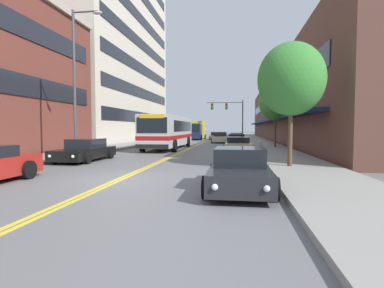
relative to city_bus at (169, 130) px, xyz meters
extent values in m
plane|color=slate|center=(1.90, 20.40, -1.67)|extent=(240.00, 240.00, 0.00)
cube|color=gray|center=(-5.30, 20.40, -1.58)|extent=(3.39, 106.00, 0.17)
cube|color=gray|center=(9.10, 20.40, -1.58)|extent=(3.39, 106.00, 0.17)
cube|color=yellow|center=(1.80, 20.40, -1.66)|extent=(0.14, 106.00, 0.01)
cube|color=yellow|center=(2.00, 20.40, -1.66)|extent=(0.14, 106.00, 0.01)
cube|color=black|center=(-7.21, -8.74, 2.94)|extent=(0.08, 14.14, 1.40)
cube|color=black|center=(-7.21, -8.74, 6.63)|extent=(0.08, 14.14, 1.40)
cube|color=beige|center=(-13.25, 14.69, 13.80)|extent=(12.00, 29.08, 30.92)
cube|color=black|center=(-7.21, 14.69, 1.77)|extent=(0.08, 26.75, 1.40)
cube|color=black|center=(-7.21, 14.69, 5.21)|extent=(0.08, 26.75, 1.40)
cube|color=black|center=(-7.21, 14.69, 8.64)|extent=(0.08, 26.75, 1.40)
cube|color=black|center=(-7.21, 14.69, 12.08)|extent=(0.08, 26.75, 1.40)
cube|color=black|center=(-7.21, 14.69, 15.51)|extent=(0.08, 26.75, 1.40)
cube|color=brown|center=(15.04, 20.40, 3.08)|extent=(8.00, 68.00, 9.49)
cube|color=navy|center=(10.49, 20.40, 1.23)|extent=(1.10, 61.20, 0.24)
cube|color=black|center=(11.00, 20.40, 4.22)|extent=(0.08, 61.20, 1.40)
cube|color=silver|center=(0.00, -0.10, -0.02)|extent=(2.55, 11.20, 2.58)
cube|color=#B21919|center=(0.00, -0.10, -0.54)|extent=(2.57, 11.22, 0.32)
cube|color=black|center=(0.00, 0.46, 0.39)|extent=(2.58, 8.74, 0.93)
cube|color=black|center=(0.00, -5.72, 0.44)|extent=(2.29, 0.04, 1.14)
cube|color=yellow|center=(0.00, -5.73, 1.09)|extent=(1.84, 0.06, 0.28)
cube|color=black|center=(0.00, -5.74, -1.14)|extent=(2.50, 0.08, 0.32)
cylinder|color=black|center=(-1.30, -3.91, -1.17)|extent=(0.30, 1.00, 1.00)
cylinder|color=black|center=(1.30, -3.91, -1.17)|extent=(0.30, 1.00, 1.00)
cylinder|color=black|center=(-1.30, 2.98, -1.17)|extent=(0.30, 1.00, 1.00)
cylinder|color=black|center=(1.30, 2.98, -1.17)|extent=(0.30, 1.00, 1.00)
cube|color=black|center=(-2.50, -10.93, -1.22)|extent=(1.80, 4.72, 0.56)
cube|color=black|center=(-2.50, -10.74, -0.67)|extent=(1.55, 2.08, 0.54)
cylinder|color=black|center=(-3.43, -12.39, -1.36)|extent=(0.22, 0.61, 0.61)
cylinder|color=black|center=(-1.58, -12.39, -1.36)|extent=(0.22, 0.61, 0.61)
cylinder|color=black|center=(-3.43, -9.46, -1.36)|extent=(0.22, 0.61, 0.61)
cylinder|color=black|center=(-1.58, -9.46, -1.36)|extent=(0.22, 0.61, 0.61)
sphere|color=silver|center=(-3.13, -13.31, -1.19)|extent=(0.16, 0.16, 0.16)
sphere|color=silver|center=(-1.87, -13.31, -1.19)|extent=(0.16, 0.16, 0.16)
cube|color=red|center=(-3.15, -8.56, -1.19)|extent=(0.18, 0.04, 0.10)
cube|color=red|center=(-1.85, -8.56, -1.19)|extent=(0.18, 0.04, 0.10)
cylinder|color=black|center=(-1.48, -17.02, -1.32)|extent=(0.22, 0.69, 0.69)
cube|color=red|center=(-3.09, -16.12, -1.10)|extent=(0.18, 0.04, 0.10)
cube|color=red|center=(-1.76, -16.12, -1.10)|extent=(0.18, 0.04, 0.10)
cube|color=#19234C|center=(-2.42, 14.93, -1.13)|extent=(1.81, 4.35, 0.73)
cube|color=black|center=(-2.42, 15.11, -0.55)|extent=(1.56, 1.91, 0.42)
cylinder|color=black|center=(-3.35, 13.58, -1.35)|extent=(0.22, 0.63, 0.63)
cylinder|color=black|center=(-1.49, 13.58, -1.35)|extent=(0.22, 0.63, 0.63)
cylinder|color=black|center=(-3.35, 16.28, -1.35)|extent=(0.22, 0.63, 0.63)
cylinder|color=black|center=(-1.49, 16.28, -1.35)|extent=(0.22, 0.63, 0.63)
sphere|color=silver|center=(-3.06, 12.74, -1.09)|extent=(0.16, 0.16, 0.16)
sphere|color=silver|center=(-1.79, 12.74, -1.09)|extent=(0.16, 0.16, 0.16)
cube|color=red|center=(-3.07, 17.12, -1.09)|extent=(0.18, 0.04, 0.10)
cube|color=red|center=(-1.77, 17.12, -1.09)|extent=(0.18, 0.04, 0.10)
cube|color=#232328|center=(6.24, -17.86, -1.21)|extent=(1.73, 4.23, 0.57)
cube|color=black|center=(6.24, -17.69, -0.65)|extent=(1.49, 1.86, 0.54)
cylinder|color=black|center=(5.36, -19.17, -1.35)|extent=(0.22, 0.62, 0.62)
cylinder|color=black|center=(7.13, -19.17, -1.35)|extent=(0.22, 0.62, 0.62)
cylinder|color=black|center=(5.36, -16.55, -1.35)|extent=(0.22, 0.62, 0.62)
cylinder|color=black|center=(7.13, -16.55, -1.35)|extent=(0.22, 0.62, 0.62)
sphere|color=silver|center=(5.64, -20.00, -1.18)|extent=(0.16, 0.16, 0.16)
sphere|color=silver|center=(6.85, -20.00, -1.18)|extent=(0.16, 0.16, 0.16)
cube|color=red|center=(5.62, -15.74, -1.18)|extent=(0.18, 0.04, 0.10)
cube|color=red|center=(6.87, -15.74, -1.18)|extent=(0.18, 0.04, 0.10)
cube|color=#38383D|center=(6.17, 13.64, -1.19)|extent=(1.73, 4.44, 0.62)
cube|color=black|center=(6.17, 13.82, -0.66)|extent=(1.49, 1.95, 0.45)
cylinder|color=black|center=(5.28, 12.27, -1.36)|extent=(0.22, 0.61, 0.61)
cylinder|color=black|center=(7.06, 12.27, -1.36)|extent=(0.22, 0.61, 0.61)
cylinder|color=black|center=(5.28, 15.02, -1.36)|extent=(0.22, 0.61, 0.61)
cylinder|color=black|center=(7.06, 15.02, -1.36)|extent=(0.22, 0.61, 0.61)
sphere|color=silver|center=(5.57, 11.40, -1.16)|extent=(0.16, 0.16, 0.16)
sphere|color=silver|center=(6.77, 11.40, -1.16)|extent=(0.16, 0.16, 0.16)
cube|color=red|center=(5.55, 15.87, -1.16)|extent=(0.18, 0.04, 0.10)
cube|color=red|center=(6.79, 15.87, -1.16)|extent=(0.18, 0.04, 0.10)
cube|color=#BCAD89|center=(6.30, -4.18, -1.18)|extent=(1.90, 4.26, 0.60)
cube|color=black|center=(6.30, -4.01, -0.67)|extent=(1.64, 1.87, 0.42)
cylinder|color=black|center=(5.33, -5.50, -1.33)|extent=(0.22, 0.68, 0.68)
cylinder|color=black|center=(7.27, -5.50, -1.33)|extent=(0.22, 0.68, 0.68)
cylinder|color=black|center=(5.33, -2.86, -1.33)|extent=(0.22, 0.68, 0.68)
cylinder|color=black|center=(7.27, -2.86, -1.33)|extent=(0.22, 0.68, 0.68)
sphere|color=silver|center=(5.63, -6.33, -1.15)|extent=(0.16, 0.16, 0.16)
sphere|color=silver|center=(6.97, -6.33, -1.15)|extent=(0.16, 0.16, 0.16)
cube|color=red|center=(5.62, -2.04, -1.15)|extent=(0.18, 0.04, 0.10)
cube|color=red|center=(6.99, -2.04, -1.15)|extent=(0.18, 0.04, 0.10)
cube|color=white|center=(6.18, 2.61, -1.17)|extent=(1.77, 4.08, 0.62)
cube|color=black|center=(6.18, 2.77, -0.61)|extent=(1.52, 1.80, 0.51)
cylinder|color=black|center=(5.27, 1.34, -1.33)|extent=(0.22, 0.67, 0.67)
cylinder|color=black|center=(7.09, 1.34, -1.33)|extent=(0.22, 0.67, 0.67)
cylinder|color=black|center=(5.27, 3.87, -1.33)|extent=(0.22, 0.67, 0.67)
cylinder|color=black|center=(7.09, 3.87, -1.33)|extent=(0.22, 0.67, 0.67)
sphere|color=silver|center=(5.56, 0.54, -1.14)|extent=(0.16, 0.16, 0.16)
sphere|color=silver|center=(6.80, 0.54, -1.14)|extent=(0.16, 0.16, 0.16)
cube|color=red|center=(5.54, 4.66, -1.14)|extent=(0.18, 0.04, 0.10)
cube|color=red|center=(6.82, 4.66, -1.14)|extent=(0.18, 0.04, 0.10)
cube|color=#475675|center=(3.32, 30.09, -1.21)|extent=(1.93, 4.14, 0.58)
cube|color=black|center=(3.32, 30.26, -0.70)|extent=(1.66, 1.82, 0.42)
cylinder|color=black|center=(2.33, 28.81, -1.36)|extent=(0.22, 0.61, 0.61)
cylinder|color=black|center=(4.30, 28.81, -1.36)|extent=(0.22, 0.61, 0.61)
cylinder|color=black|center=(2.33, 31.37, -1.36)|extent=(0.22, 0.61, 0.61)
cylinder|color=black|center=(4.30, 31.37, -1.36)|extent=(0.22, 0.61, 0.61)
sphere|color=silver|center=(2.64, 28.00, -1.18)|extent=(0.16, 0.16, 0.16)
sphere|color=silver|center=(3.99, 28.00, -1.18)|extent=(0.16, 0.16, 0.16)
cube|color=red|center=(2.62, 32.17, -1.18)|extent=(0.18, 0.04, 0.10)
cube|color=red|center=(4.01, 32.17, -1.18)|extent=(0.18, 0.04, 0.10)
cube|color=#B7B7BC|center=(2.86, 22.80, -1.22)|extent=(1.89, 4.67, 0.56)
cube|color=black|center=(2.86, 22.99, -0.69)|extent=(1.62, 2.06, 0.49)
cylinder|color=black|center=(1.89, 21.35, -1.35)|extent=(0.22, 0.62, 0.62)
cylinder|color=black|center=(3.82, 21.35, -1.35)|extent=(0.22, 0.62, 0.62)
cylinder|color=black|center=(1.89, 24.25, -1.35)|extent=(0.22, 0.62, 0.62)
cylinder|color=black|center=(3.82, 24.25, -1.35)|extent=(0.22, 0.62, 0.62)
sphere|color=silver|center=(2.20, 20.45, -1.19)|extent=(0.16, 0.16, 0.16)
sphere|color=silver|center=(3.52, 20.45, -1.19)|extent=(0.16, 0.16, 0.16)
cube|color=red|center=(2.18, 25.15, -1.19)|extent=(0.18, 0.04, 0.10)
cube|color=red|center=(3.54, 25.15, -1.19)|extent=(0.18, 0.04, 0.10)
cube|color=beige|center=(4.13, 11.32, -1.15)|extent=(1.83, 4.30, 0.65)
cube|color=black|center=(4.13, 11.49, -0.56)|extent=(1.58, 1.89, 0.53)
cylinder|color=black|center=(3.19, 9.99, -1.32)|extent=(0.22, 0.68, 0.68)
cylinder|color=black|center=(5.07, 9.99, -1.32)|extent=(0.22, 0.68, 0.68)
cylinder|color=black|center=(3.19, 12.65, -1.32)|extent=(0.22, 0.68, 0.68)
cylinder|color=black|center=(5.07, 12.65, -1.32)|extent=(0.22, 0.68, 0.68)
sphere|color=silver|center=(3.49, 9.15, -1.12)|extent=(0.16, 0.16, 0.16)
sphere|color=silver|center=(4.77, 9.15, -1.12)|extent=(0.16, 0.16, 0.16)
cube|color=red|center=(3.47, 13.48, -1.12)|extent=(0.18, 0.04, 0.10)
cube|color=red|center=(4.79, 13.48, -1.12)|extent=(0.18, 0.04, 0.10)
cube|color=#19234C|center=(-0.47, 19.29, -0.24)|extent=(2.38, 2.30, 2.35)
cube|color=black|center=(-0.47, 18.12, 0.18)|extent=(2.02, 0.04, 1.03)
cube|color=yellow|center=(-0.47, 23.13, -0.04)|extent=(2.43, 5.38, 2.75)
cylinder|color=black|center=(-1.69, 19.29, -1.25)|extent=(0.28, 0.84, 0.84)
cylinder|color=black|center=(0.75, 19.29, -1.25)|extent=(0.28, 0.84, 0.84)
cylinder|color=black|center=(-1.69, 24.74, -1.25)|extent=(0.28, 0.84, 0.84)
cylinder|color=black|center=(0.75, 24.74, -1.25)|extent=(0.28, 0.84, 0.84)
cylinder|color=#47474C|center=(7.10, 19.30, 1.41)|extent=(0.18, 0.18, 6.15)
cylinder|color=#47474C|center=(4.36, 19.30, 4.14)|extent=(5.48, 0.11, 0.11)
cube|color=black|center=(4.63, 19.30, 3.54)|extent=(0.34, 0.26, 0.92)
sphere|color=red|center=(4.63, 19.14, 3.81)|extent=(0.18, 0.18, 0.18)
sphere|color=yellow|center=(4.63, 19.14, 3.54)|extent=(0.18, 0.18, 0.18)
sphere|color=green|center=(4.63, 19.14, 3.26)|extent=(0.18, 0.18, 0.18)
cylinder|color=black|center=(4.63, 19.30, 4.07)|extent=(0.02, 0.02, 0.14)
cube|color=black|center=(2.44, 19.30, 3.54)|extent=(0.34, 0.26, 0.92)
sphere|color=red|center=(2.44, 19.14, 3.81)|extent=(0.18, 0.18, 0.18)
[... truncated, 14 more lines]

